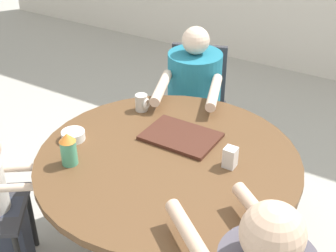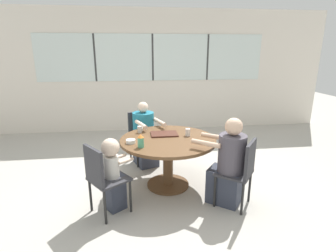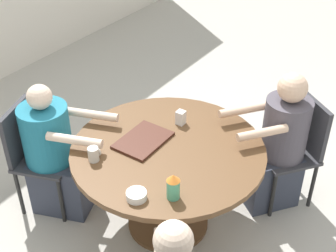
{
  "view_description": "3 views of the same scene",
  "coord_description": "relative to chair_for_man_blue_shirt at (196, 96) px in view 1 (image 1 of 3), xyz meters",
  "views": [
    {
      "loc": [
        0.98,
        -1.62,
        2.05
      ],
      "look_at": [
        0.0,
        0.0,
        0.89
      ],
      "focal_mm": 50.0,
      "sensor_mm": 36.0,
      "label": 1
    },
    {
      "loc": [
        -0.42,
        -3.38,
        1.87
      ],
      "look_at": [
        0.0,
        0.0,
        0.89
      ],
      "focal_mm": 28.0,
      "sensor_mm": 36.0,
      "label": 2
    },
    {
      "loc": [
        -2.07,
        -1.4,
        2.62
      ],
      "look_at": [
        0.0,
        0.0,
        0.89
      ],
      "focal_mm": 50.0,
      "sensor_mm": 36.0,
      "label": 3
    }
  ],
  "objects": [
    {
      "name": "dining_table",
      "position": [
        0.35,
        -0.97,
        0.05
      ],
      "size": [
        1.32,
        1.32,
        0.71
      ],
      "color": "brown",
      "rests_on": "ground_plane"
    },
    {
      "name": "person_man_blue_shirt",
      "position": [
        0.06,
        -0.16,
        -0.05
      ],
      "size": [
        0.54,
        0.72,
        1.07
      ],
      "rotation": [
        0.0,
        0.0,
        -2.79
      ],
      "color": "#333847",
      "rests_on": "ground_plane"
    },
    {
      "name": "coffee_mug",
      "position": [
        -0.02,
        -0.64,
        0.24
      ],
      "size": [
        0.08,
        0.07,
        0.1
      ],
      "color": "beige",
      "rests_on": "dining_table"
    },
    {
      "name": "milk_carton_small",
      "position": [
        0.65,
        -0.88,
        0.25
      ],
      "size": [
        0.06,
        0.06,
        0.1
      ],
      "color": "silver",
      "rests_on": "dining_table"
    },
    {
      "name": "sippy_cup",
      "position": [
        -0.02,
        -1.26,
        0.28
      ],
      "size": [
        0.08,
        0.08,
        0.17
      ],
      "color": "#4CA57F",
      "rests_on": "dining_table"
    },
    {
      "name": "chair_for_man_blue_shirt",
      "position": [
        0.0,
        0.0,
        0.0
      ],
      "size": [
        0.51,
        0.51,
        0.86
      ],
      "rotation": [
        0.0,
        0.0,
        -2.79
      ],
      "color": "#333338",
      "rests_on": "ground_plane"
    },
    {
      "name": "food_tray_dark",
      "position": [
        0.32,
        -0.78,
        0.21
      ],
      "size": [
        0.38,
        0.27,
        0.02
      ],
      "color": "#472319",
      "rests_on": "dining_table"
    },
    {
      "name": "bowl_white_shallow",
      "position": [
        -0.15,
        -1.09,
        0.22
      ],
      "size": [
        0.12,
        0.12,
        0.05
      ],
      "color": "white",
      "rests_on": "dining_table"
    }
  ]
}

